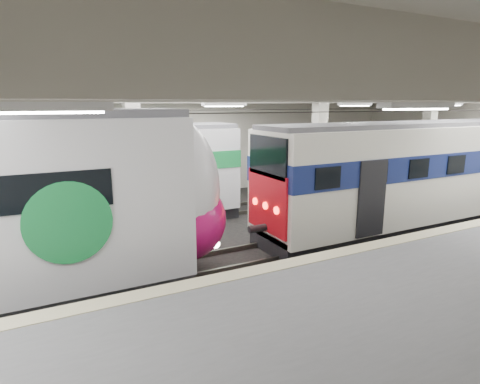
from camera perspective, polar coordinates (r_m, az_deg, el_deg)
station_hall at (r=11.18m, az=5.99°, el=3.48°), size 36.00×24.00×5.75m
older_rer at (r=17.24m, az=22.34°, el=2.40°), size 12.88×2.84×4.27m
far_train at (r=16.78m, az=-21.85°, el=1.81°), size 12.78×2.68×4.12m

